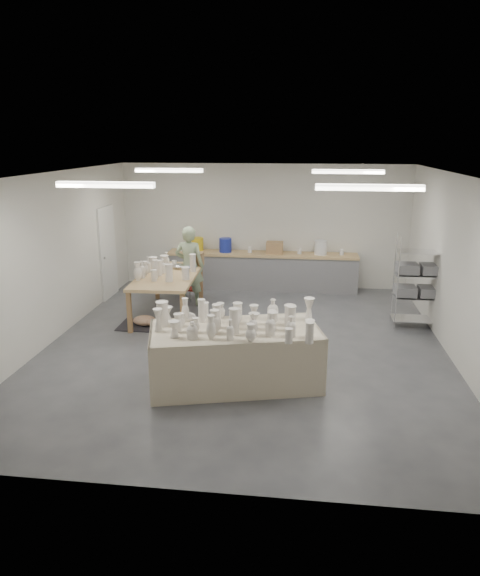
# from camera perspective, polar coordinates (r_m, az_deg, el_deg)

# --- Properties ---
(room) EXTENTS (8.00, 8.02, 3.00)m
(room) POSITION_cam_1_polar(r_m,az_deg,el_deg) (8.75, -0.04, 6.37)
(room) COLOR #424449
(room) RESTS_ON ground
(back_counter) EXTENTS (4.60, 0.60, 1.24)m
(back_counter) POSITION_cam_1_polar(r_m,az_deg,el_deg) (12.57, 2.41, 2.07)
(back_counter) COLOR tan
(back_counter) RESTS_ON ground
(wire_shelf) EXTENTS (0.88, 0.48, 1.80)m
(wire_shelf) POSITION_cam_1_polar(r_m,az_deg,el_deg) (10.47, 19.17, 0.71)
(wire_shelf) COLOR silver
(wire_shelf) RESTS_ON ground
(drying_table) EXTENTS (2.70, 1.77, 1.25)m
(drying_table) POSITION_cam_1_polar(r_m,az_deg,el_deg) (7.70, -0.57, -7.29)
(drying_table) COLOR olive
(drying_table) RESTS_ON ground
(work_table) EXTENTS (1.25, 2.37, 1.25)m
(work_table) POSITION_cam_1_polar(r_m,az_deg,el_deg) (10.73, -7.99, 1.67)
(work_table) COLOR tan
(work_table) RESTS_ON ground
(rug) EXTENTS (1.00, 0.70, 0.02)m
(rug) POSITION_cam_1_polar(r_m,az_deg,el_deg) (10.34, -10.52, -4.12)
(rug) COLOR black
(rug) RESTS_ON ground
(cat) EXTENTS (0.52, 0.42, 0.20)m
(cat) POSITION_cam_1_polar(r_m,az_deg,el_deg) (10.28, -10.46, -3.57)
(cat) COLOR white
(cat) RESTS_ON rug
(potter) EXTENTS (0.67, 0.47, 1.76)m
(potter) POSITION_cam_1_polar(r_m,az_deg,el_deg) (11.30, -5.63, 2.46)
(potter) COLOR #8FA47F
(potter) RESTS_ON ground
(red_stool) EXTENTS (0.40, 0.40, 0.30)m
(red_stool) POSITION_cam_1_polar(r_m,az_deg,el_deg) (11.71, -5.27, -0.18)
(red_stool) COLOR red
(red_stool) RESTS_ON ground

